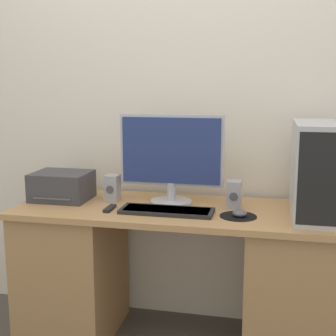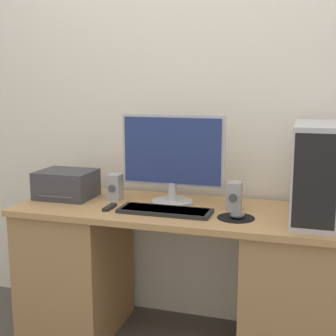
{
  "view_description": "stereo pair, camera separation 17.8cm",
  "coord_description": "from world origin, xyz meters",
  "px_view_note": "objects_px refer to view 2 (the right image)",
  "views": [
    {
      "loc": [
        0.43,
        -1.91,
        1.35
      ],
      "look_at": [
        -0.05,
        0.3,
        0.93
      ],
      "focal_mm": 50.0,
      "sensor_mm": 36.0,
      "label": 1
    },
    {
      "loc": [
        0.6,
        -1.87,
        1.35
      ],
      "look_at": [
        -0.05,
        0.3,
        0.93
      ],
      "focal_mm": 50.0,
      "sensor_mm": 36.0,
      "label": 2
    }
  ],
  "objects_px": {
    "keyboard": "(165,211)",
    "speaker_right": "(234,196)",
    "monitor": "(172,156)",
    "computer_tower": "(315,172)",
    "printer": "(66,184)",
    "mouse": "(237,215)",
    "speaker_left": "(115,187)",
    "remote_control": "(110,207)"
  },
  "relations": [
    {
      "from": "printer",
      "to": "remote_control",
      "type": "xyz_separation_m",
      "value": [
        0.32,
        -0.15,
        -0.06
      ]
    },
    {
      "from": "mouse",
      "to": "speaker_right",
      "type": "distance_m",
      "value": 0.16
    },
    {
      "from": "computer_tower",
      "to": "mouse",
      "type": "bearing_deg",
      "value": -163.64
    },
    {
      "from": "printer",
      "to": "computer_tower",
      "type": "bearing_deg",
      "value": -1.86
    },
    {
      "from": "keyboard",
      "to": "mouse",
      "type": "distance_m",
      "value": 0.35
    },
    {
      "from": "printer",
      "to": "speaker_left",
      "type": "xyz_separation_m",
      "value": [
        0.27,
        0.03,
        -0.0
      ]
    },
    {
      "from": "speaker_left",
      "to": "remote_control",
      "type": "bearing_deg",
      "value": -75.46
    },
    {
      "from": "computer_tower",
      "to": "remote_control",
      "type": "height_order",
      "value": "computer_tower"
    },
    {
      "from": "speaker_right",
      "to": "remote_control",
      "type": "bearing_deg",
      "value": -164.73
    },
    {
      "from": "remote_control",
      "to": "monitor",
      "type": "bearing_deg",
      "value": 35.7
    },
    {
      "from": "keyboard",
      "to": "speaker_left",
      "type": "bearing_deg",
      "value": 153.53
    },
    {
      "from": "speaker_right",
      "to": "remote_control",
      "type": "distance_m",
      "value": 0.61
    },
    {
      "from": "remote_control",
      "to": "keyboard",
      "type": "bearing_deg",
      "value": 2.55
    },
    {
      "from": "keyboard",
      "to": "printer",
      "type": "relative_size",
      "value": 1.52
    },
    {
      "from": "monitor",
      "to": "computer_tower",
      "type": "bearing_deg",
      "value": -7.18
    },
    {
      "from": "printer",
      "to": "speaker_left",
      "type": "bearing_deg",
      "value": 6.25
    },
    {
      "from": "mouse",
      "to": "printer",
      "type": "xyz_separation_m",
      "value": [
        -0.94,
        0.14,
        0.05
      ]
    },
    {
      "from": "printer",
      "to": "speaker_right",
      "type": "xyz_separation_m",
      "value": [
        0.91,
        0.02,
        -0.0
      ]
    },
    {
      "from": "printer",
      "to": "monitor",
      "type": "bearing_deg",
      "value": 4.46
    },
    {
      "from": "keyboard",
      "to": "speaker_left",
      "type": "xyz_separation_m",
      "value": [
        -0.33,
        0.16,
        0.06
      ]
    },
    {
      "from": "computer_tower",
      "to": "monitor",
      "type": "bearing_deg",
      "value": 172.82
    },
    {
      "from": "remote_control",
      "to": "speaker_right",
      "type": "bearing_deg",
      "value": 15.27
    },
    {
      "from": "computer_tower",
      "to": "speaker_left",
      "type": "height_order",
      "value": "computer_tower"
    },
    {
      "from": "monitor",
      "to": "remote_control",
      "type": "relative_size",
      "value": 4.52
    },
    {
      "from": "keyboard",
      "to": "printer",
      "type": "distance_m",
      "value": 0.62
    },
    {
      "from": "printer",
      "to": "speaker_right",
      "type": "distance_m",
      "value": 0.91
    },
    {
      "from": "keyboard",
      "to": "mouse",
      "type": "relative_size",
      "value": 5.87
    },
    {
      "from": "mouse",
      "to": "monitor",
      "type": "bearing_deg",
      "value": 153.19
    },
    {
      "from": "remote_control",
      "to": "printer",
      "type": "bearing_deg",
      "value": 155.25
    },
    {
      "from": "mouse",
      "to": "computer_tower",
      "type": "xyz_separation_m",
      "value": [
        0.33,
        0.1,
        0.2
      ]
    },
    {
      "from": "mouse",
      "to": "speaker_left",
      "type": "distance_m",
      "value": 0.7
    },
    {
      "from": "computer_tower",
      "to": "speaker_left",
      "type": "bearing_deg",
      "value": 175.95
    },
    {
      "from": "monitor",
      "to": "mouse",
      "type": "bearing_deg",
      "value": -26.81
    },
    {
      "from": "keyboard",
      "to": "speaker_left",
      "type": "distance_m",
      "value": 0.37
    },
    {
      "from": "computer_tower",
      "to": "printer",
      "type": "xyz_separation_m",
      "value": [
        -1.27,
        0.04,
        -0.15
      ]
    },
    {
      "from": "monitor",
      "to": "speaker_left",
      "type": "bearing_deg",
      "value": -177.1
    },
    {
      "from": "keyboard",
      "to": "speaker_right",
      "type": "xyz_separation_m",
      "value": [
        0.31,
        0.15,
        0.06
      ]
    },
    {
      "from": "printer",
      "to": "remote_control",
      "type": "distance_m",
      "value": 0.35
    },
    {
      "from": "keyboard",
      "to": "printer",
      "type": "bearing_deg",
      "value": 167.44
    },
    {
      "from": "keyboard",
      "to": "remote_control",
      "type": "height_order",
      "value": "keyboard"
    },
    {
      "from": "computer_tower",
      "to": "printer",
      "type": "height_order",
      "value": "computer_tower"
    },
    {
      "from": "mouse",
      "to": "computer_tower",
      "type": "relative_size",
      "value": 0.16
    }
  ]
}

